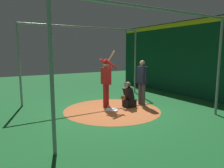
{
  "coord_description": "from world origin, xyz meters",
  "views": [
    {
      "loc": [
        3.79,
        6.33,
        2.07
      ],
      "look_at": [
        0.0,
        0.0,
        0.95
      ],
      "focal_mm": 33.69,
      "sensor_mm": 36.0,
      "label": 1
    }
  ],
  "objects_px": {
    "home_plate": "(112,110)",
    "catcher": "(128,97)",
    "umpire": "(142,80)",
    "batter": "(106,78)"
  },
  "relations": [
    {
      "from": "home_plate",
      "to": "catcher",
      "type": "xyz_separation_m",
      "value": [
        -0.76,
        -0.05,
        0.37
      ]
    },
    {
      "from": "batter",
      "to": "umpire",
      "type": "distance_m",
      "value": 1.43
    },
    {
      "from": "batter",
      "to": "umpire",
      "type": "height_order",
      "value": "batter"
    },
    {
      "from": "home_plate",
      "to": "batter",
      "type": "xyz_separation_m",
      "value": [
        -0.09,
        -0.58,
        1.09
      ]
    },
    {
      "from": "catcher",
      "to": "umpire",
      "type": "bearing_deg",
      "value": -177.59
    },
    {
      "from": "home_plate",
      "to": "catcher",
      "type": "distance_m",
      "value": 0.84
    },
    {
      "from": "batter",
      "to": "catcher",
      "type": "relative_size",
      "value": 2.22
    },
    {
      "from": "catcher",
      "to": "umpire",
      "type": "height_order",
      "value": "umpire"
    },
    {
      "from": "home_plate",
      "to": "catcher",
      "type": "height_order",
      "value": "catcher"
    },
    {
      "from": "catcher",
      "to": "home_plate",
      "type": "bearing_deg",
      "value": 3.75
    }
  ]
}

